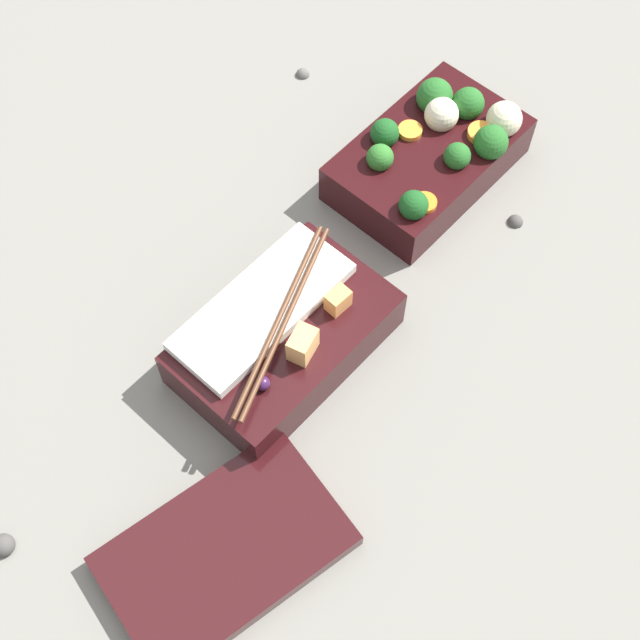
# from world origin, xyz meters

# --- Properties ---
(ground_plane) EXTENTS (3.00, 3.00, 0.00)m
(ground_plane) POSITION_xyz_m (0.00, 0.00, 0.00)
(ground_plane) COLOR slate
(bento_tray_vegetable) EXTENTS (0.21, 0.13, 0.08)m
(bento_tray_vegetable) POSITION_xyz_m (-0.15, -0.02, 0.03)
(bento_tray_vegetable) COLOR black
(bento_tray_vegetable) RESTS_ON ground_plane
(bento_tray_rice) EXTENTS (0.21, 0.13, 0.08)m
(bento_tray_rice) POSITION_xyz_m (0.13, 0.02, 0.03)
(bento_tray_rice) COLOR black
(bento_tray_rice) RESTS_ON ground_plane
(bento_lid) EXTENTS (0.23, 0.17, 0.02)m
(bento_lid) POSITION_xyz_m (0.31, 0.12, 0.01)
(bento_lid) COLOR black
(bento_lid) RESTS_ON ground_plane
(pebble_0) EXTENTS (0.02, 0.02, 0.02)m
(pebble_0) POSITION_xyz_m (0.44, -0.03, 0.01)
(pebble_0) COLOR #474442
(pebble_0) RESTS_ON ground_plane
(pebble_1) EXTENTS (0.02, 0.02, 0.02)m
(pebble_1) POSITION_xyz_m (-0.16, 0.09, 0.00)
(pebble_1) COLOR #474442
(pebble_1) RESTS_ON ground_plane
(pebble_2) EXTENTS (0.02, 0.02, 0.02)m
(pebble_2) POSITION_xyz_m (-0.16, -0.22, 0.00)
(pebble_2) COLOR #595651
(pebble_2) RESTS_ON ground_plane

